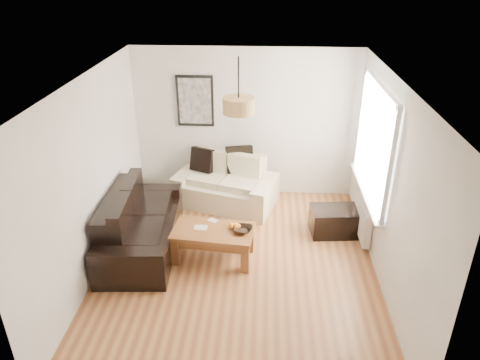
# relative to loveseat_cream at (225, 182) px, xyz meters

# --- Properties ---
(floor) EXTENTS (4.50, 4.50, 0.00)m
(floor) POSITION_rel_loveseat_cream_xyz_m (0.32, -1.78, -0.42)
(floor) COLOR brown
(floor) RESTS_ON ground
(ceiling) EXTENTS (3.80, 4.50, 0.00)m
(ceiling) POSITION_rel_loveseat_cream_xyz_m (0.32, -1.78, 2.18)
(ceiling) COLOR white
(ceiling) RESTS_ON floor
(wall_back) EXTENTS (3.80, 0.04, 2.60)m
(wall_back) POSITION_rel_loveseat_cream_xyz_m (0.32, 0.47, 0.88)
(wall_back) COLOR silver
(wall_back) RESTS_ON floor
(wall_front) EXTENTS (3.80, 0.04, 2.60)m
(wall_front) POSITION_rel_loveseat_cream_xyz_m (0.32, -4.03, 0.88)
(wall_front) COLOR silver
(wall_front) RESTS_ON floor
(wall_left) EXTENTS (0.04, 4.50, 2.60)m
(wall_left) POSITION_rel_loveseat_cream_xyz_m (-1.58, -1.78, 0.88)
(wall_left) COLOR silver
(wall_left) RESTS_ON floor
(wall_right) EXTENTS (0.04, 4.50, 2.60)m
(wall_right) POSITION_rel_loveseat_cream_xyz_m (2.22, -1.78, 0.88)
(wall_right) COLOR silver
(wall_right) RESTS_ON floor
(window_bay) EXTENTS (0.14, 1.90, 1.60)m
(window_bay) POSITION_rel_loveseat_cream_xyz_m (2.18, -0.98, 1.18)
(window_bay) COLOR white
(window_bay) RESTS_ON wall_right
(radiator) EXTENTS (0.10, 0.90, 0.52)m
(radiator) POSITION_rel_loveseat_cream_xyz_m (2.14, -0.98, -0.04)
(radiator) COLOR white
(radiator) RESTS_ON wall_right
(poster) EXTENTS (0.62, 0.04, 0.87)m
(poster) POSITION_rel_loveseat_cream_xyz_m (-0.53, 0.44, 1.28)
(poster) COLOR black
(poster) RESTS_ON wall_back
(pendant_shade) EXTENTS (0.40, 0.40, 0.20)m
(pendant_shade) POSITION_rel_loveseat_cream_xyz_m (0.32, -1.48, 1.81)
(pendant_shade) COLOR tan
(pendant_shade) RESTS_ON ceiling
(loveseat_cream) EXTENTS (1.87, 1.37, 0.83)m
(loveseat_cream) POSITION_rel_loveseat_cream_xyz_m (0.00, 0.00, 0.00)
(loveseat_cream) COLOR beige
(loveseat_cream) RESTS_ON floor
(sofa_leather) EXTENTS (1.10, 2.05, 0.86)m
(sofa_leather) POSITION_rel_loveseat_cream_xyz_m (-1.11, -1.41, 0.01)
(sofa_leather) COLOR black
(sofa_leather) RESTS_ON floor
(coffee_table) EXTENTS (1.18, 0.72, 0.46)m
(coffee_table) POSITION_rel_loveseat_cream_xyz_m (-0.04, -1.58, -0.19)
(coffee_table) COLOR brown
(coffee_table) RESTS_ON floor
(ottoman) EXTENTS (0.78, 0.54, 0.42)m
(ottoman) POSITION_rel_loveseat_cream_xyz_m (1.77, -0.84, -0.20)
(ottoman) COLOR black
(ottoman) RESTS_ON floor
(cushion_left) EXTENTS (0.42, 0.28, 0.41)m
(cushion_left) POSITION_rel_loveseat_cream_xyz_m (-0.42, 0.20, 0.31)
(cushion_left) COLOR black
(cushion_left) RESTS_ON loveseat_cream
(cushion_right) EXTENTS (0.48, 0.25, 0.46)m
(cushion_right) POSITION_rel_loveseat_cream_xyz_m (0.23, 0.20, 0.34)
(cushion_right) COLOR black
(cushion_right) RESTS_ON loveseat_cream
(fruit_bowl) EXTENTS (0.29, 0.29, 0.06)m
(fruit_bowl) POSITION_rel_loveseat_cream_xyz_m (0.39, -1.59, 0.08)
(fruit_bowl) COLOR black
(fruit_bowl) RESTS_ON coffee_table
(orange_a) EXTENTS (0.10, 0.10, 0.09)m
(orange_a) POSITION_rel_loveseat_cream_xyz_m (0.28, -1.52, 0.08)
(orange_a) COLOR orange
(orange_a) RESTS_ON fruit_bowl
(orange_b) EXTENTS (0.09, 0.09, 0.07)m
(orange_b) POSITION_rel_loveseat_cream_xyz_m (0.31, -1.52, 0.08)
(orange_b) COLOR orange
(orange_b) RESTS_ON fruit_bowl
(orange_c) EXTENTS (0.10, 0.10, 0.09)m
(orange_c) POSITION_rel_loveseat_cream_xyz_m (0.22, -1.52, 0.08)
(orange_c) COLOR orange
(orange_c) RESTS_ON fruit_bowl
(papers) EXTENTS (0.19, 0.13, 0.01)m
(papers) POSITION_rel_loveseat_cream_xyz_m (-0.22, -1.53, 0.05)
(papers) COLOR beige
(papers) RESTS_ON coffee_table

